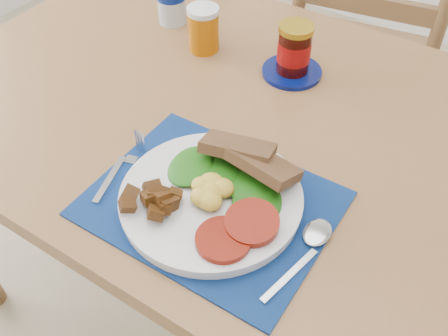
% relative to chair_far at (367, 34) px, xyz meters
% --- Properties ---
extents(table, '(1.40, 0.90, 0.75)m').
position_rel_chair_far_xyz_m(table, '(-0.01, -0.69, 0.07)').
color(table, brown).
rests_on(table, ground).
extents(chair_far, '(0.50, 0.48, 1.18)m').
position_rel_chair_far_xyz_m(chair_far, '(0.00, 0.00, 0.00)').
color(chair_far, brown).
rests_on(chair_far, ground).
extents(placemat, '(0.40, 0.32, 0.00)m').
position_rel_chair_far_xyz_m(placemat, '(0.06, -0.93, 0.16)').
color(placemat, black).
rests_on(placemat, table).
extents(breakfast_plate, '(0.30, 0.30, 0.07)m').
position_rel_chair_far_xyz_m(breakfast_plate, '(0.06, -0.93, 0.18)').
color(breakfast_plate, silver).
rests_on(breakfast_plate, placemat).
extents(fork, '(0.04, 0.17, 0.00)m').
position_rel_chair_far_xyz_m(fork, '(-0.12, -0.94, 0.16)').
color(fork, '#B2B5BA').
rests_on(fork, placemat).
extents(spoon, '(0.04, 0.19, 0.01)m').
position_rel_chair_far_xyz_m(spoon, '(0.24, -0.92, 0.16)').
color(spoon, '#B2B5BA').
rests_on(spoon, placemat).
extents(juice_glass, '(0.07, 0.07, 0.10)m').
position_rel_chair_far_xyz_m(juice_glass, '(-0.22, -0.54, 0.21)').
color(juice_glass, '#AC5604').
rests_on(juice_glass, table).
extents(jam_on_saucer, '(0.13, 0.13, 0.12)m').
position_rel_chair_far_xyz_m(jam_on_saucer, '(-0.00, -0.51, 0.21)').
color(jam_on_saucer, '#050F55').
rests_on(jam_on_saucer, table).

